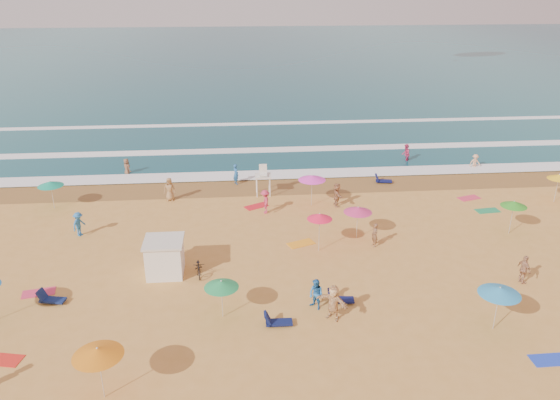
{
  "coord_description": "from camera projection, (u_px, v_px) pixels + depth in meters",
  "views": [
    {
      "loc": [
        -0.11,
        -28.53,
        15.98
      ],
      "look_at": [
        2.84,
        6.0,
        1.5
      ],
      "focal_mm": 35.0,
      "sensor_mm": 36.0,
      "label": 1
    }
  ],
  "objects": [
    {
      "name": "ground",
      "position": [
        241.0,
        264.0,
        32.4
      ],
      "size": [
        220.0,
        220.0,
        0.0
      ],
      "primitive_type": "plane",
      "color": "gold",
      "rests_on": "ground"
    },
    {
      "name": "ocean",
      "position": [
        233.0,
        59.0,
        109.63
      ],
      "size": [
        220.0,
        140.0,
        0.18
      ],
      "primitive_type": "cube",
      "color": "#0C4756",
      "rests_on": "ground"
    },
    {
      "name": "wet_sand",
      "position": [
        238.0,
        187.0,
        43.89
      ],
      "size": [
        220.0,
        220.0,
        0.0
      ],
      "primitive_type": "plane",
      "color": "olive",
      "rests_on": "ground"
    },
    {
      "name": "surf_foam",
      "position": [
        237.0,
        153.0,
        51.97
      ],
      "size": [
        200.0,
        18.7,
        0.05
      ],
      "color": "white",
      "rests_on": "ground"
    },
    {
      "name": "cabana",
      "position": [
        165.0,
        258.0,
        30.97
      ],
      "size": [
        2.0,
        2.0,
        2.0
      ],
      "primitive_type": "cube",
      "color": "white",
      "rests_on": "ground"
    },
    {
      "name": "cabana_roof",
      "position": [
        163.0,
        241.0,
        30.56
      ],
      "size": [
        2.2,
        2.2,
        0.12
      ],
      "primitive_type": "cube",
      "color": "silver",
      "rests_on": "cabana"
    },
    {
      "name": "bicycle",
      "position": [
        199.0,
        267.0,
        31.05
      ],
      "size": [
        0.79,
        1.81,
        0.92
      ],
      "primitive_type": "imported",
      "rotation": [
        0.0,
        0.0,
        0.1
      ],
      "color": "black",
      "rests_on": "ground"
    },
    {
      "name": "lifeguard_stand",
      "position": [
        263.0,
        182.0,
        42.08
      ],
      "size": [
        1.2,
        1.2,
        2.1
      ],
      "primitive_type": null,
      "color": "white",
      "rests_on": "ground"
    },
    {
      "name": "beach_umbrellas",
      "position": [
        270.0,
        240.0,
        30.59
      ],
      "size": [
        49.22,
        24.71,
        0.8
      ],
      "color": "#129A76",
      "rests_on": "ground"
    },
    {
      "name": "loungers",
      "position": [
        342.0,
        285.0,
        29.89
      ],
      "size": [
        43.81,
        28.99,
        0.34
      ],
      "color": "#101552",
      "rests_on": "ground"
    },
    {
      "name": "towels",
      "position": [
        292.0,
        272.0,
        31.42
      ],
      "size": [
        42.23,
        24.37,
        0.03
      ],
      "color": "red",
      "rests_on": "ground"
    },
    {
      "name": "beachgoers",
      "position": [
        247.0,
        224.0,
        35.54
      ],
      "size": [
        45.09,
        29.0,
        2.14
      ],
      "color": "#E1A276",
      "rests_on": "ground"
    }
  ]
}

